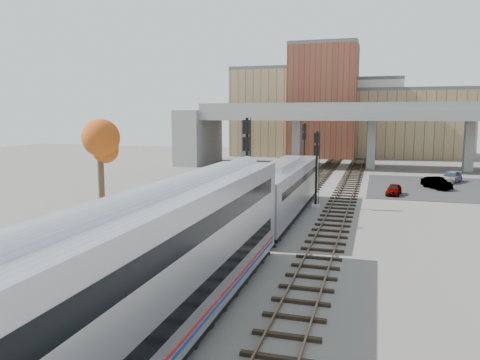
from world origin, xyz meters
The scene contains 17 objects.
ground centered at (0.00, 0.00, 0.00)m, with size 160.00×160.00×0.00m, color #47423D.
platform centered at (-7.25, 0.00, 0.17)m, with size 4.50×60.00×0.35m, color #9E9E99.
yellow_strip centered at (-5.35, 0.00, 0.35)m, with size 0.70×60.00×0.01m, color yellow.
tracks centered at (0.93, 12.50, 0.08)m, with size 10.70×95.00×0.25m.
overpass centered at (4.92, 45.00, 5.81)m, with size 54.00×12.00×9.50m.
buildings_far centered at (1.26, 66.57, 7.88)m, with size 43.00×21.00×20.60m.
parking_lot centered at (14.00, 28.00, 0.02)m, with size 14.00×18.00×0.04m, color black.
locomotive centered at (1.00, 9.11, 2.28)m, with size 3.02×19.05×4.10m.
coach centered at (1.00, -13.50, 2.80)m, with size 3.03×25.00×5.00m.
signal_mast_near centered at (-1.10, 6.13, 3.90)m, with size 0.60×0.64×7.64m.
signal_mast_mid centered at (3.00, 13.18, 3.11)m, with size 0.60×0.64×6.49m.
signal_mast_far centered at (-1.10, 33.40, 3.32)m, with size 0.60×0.64×6.79m.
station_sign centered at (-8.12, -4.17, 1.98)m, with size 0.90×0.09×2.27m.
tree centered at (-10.75, 2.57, 5.65)m, with size 3.60×3.60×7.62m.
car_a centered at (9.56, 21.63, 0.58)m, with size 1.28×3.18×1.08m, color #99999E.
car_b centered at (14.01, 26.91, 0.67)m, with size 1.33×3.81×1.26m, color #99999E.
car_c centered at (16.19, 32.44, 0.64)m, with size 1.68×4.14×1.20m, color #99999E.
Camera 1 is at (7.82, -25.94, 7.86)m, focal length 35.00 mm.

